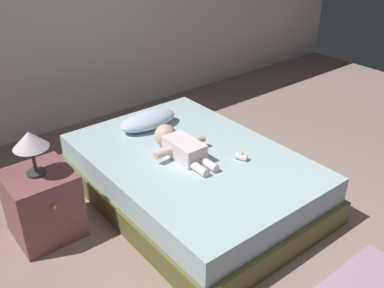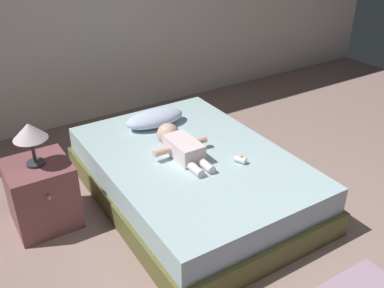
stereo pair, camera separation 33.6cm
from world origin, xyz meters
name	(u,v)px [view 1 (the left image)]	position (x,y,z in m)	size (l,w,h in m)	color
ground_plane	(300,266)	(0.00, 0.00, 0.00)	(8.00, 8.00, 0.00)	gray
bed	(192,177)	(-0.08, 1.07, 0.20)	(1.41, 2.02, 0.40)	brown
pillow	(148,120)	(-0.08, 1.70, 0.47)	(0.54, 0.27, 0.14)	silver
baby	(179,145)	(-0.14, 1.15, 0.48)	(0.47, 0.66, 0.18)	silver
toothbrush	(198,146)	(0.05, 1.15, 0.41)	(0.07, 0.14, 0.02)	#3994D9
nightstand	(43,204)	(-1.19, 1.39, 0.26)	(0.45, 0.48, 0.51)	brown
lamp	(30,142)	(-1.19, 1.39, 0.76)	(0.24, 0.24, 0.33)	#333338
baby_bottle	(241,156)	(0.18, 0.78, 0.43)	(0.08, 0.10, 0.07)	white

